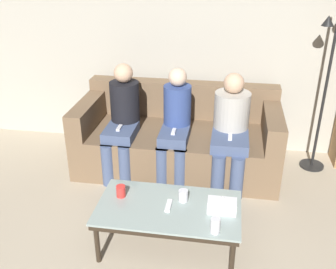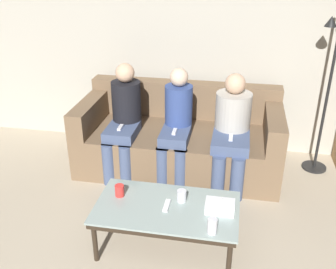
# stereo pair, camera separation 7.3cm
# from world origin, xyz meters

# --- Properties ---
(wall_back) EXTENTS (12.00, 0.06, 2.60)m
(wall_back) POSITION_xyz_m (0.00, 3.82, 1.30)
(wall_back) COLOR #B7B2A3
(wall_back) RESTS_ON ground_plane
(couch) EXTENTS (2.12, 0.99, 0.85)m
(couch) POSITION_xyz_m (0.00, 3.25, 0.32)
(couch) COLOR brown
(couch) RESTS_ON ground_plane
(coffee_table) EXTENTS (1.12, 0.62, 0.39)m
(coffee_table) POSITION_xyz_m (0.11, 1.92, 0.35)
(coffee_table) COLOR #8C9E99
(coffee_table) RESTS_ON ground_plane
(cup_near_left) EXTENTS (0.08, 0.08, 0.10)m
(cup_near_left) POSITION_xyz_m (-0.29, 1.99, 0.44)
(cup_near_left) COLOR red
(cup_near_left) RESTS_ON coffee_table
(cup_near_right) EXTENTS (0.07, 0.07, 0.12)m
(cup_near_right) POSITION_xyz_m (0.48, 1.67, 0.45)
(cup_near_right) COLOR silver
(cup_near_right) RESTS_ON coffee_table
(cup_far_center) EXTENTS (0.08, 0.08, 0.10)m
(cup_far_center) POSITION_xyz_m (0.21, 2.01, 0.44)
(cup_far_center) COLOR silver
(cup_far_center) RESTS_ON coffee_table
(tissue_box) EXTENTS (0.22, 0.12, 0.13)m
(tissue_box) POSITION_xyz_m (0.52, 1.92, 0.44)
(tissue_box) COLOR white
(tissue_box) RESTS_ON coffee_table
(game_remote) EXTENTS (0.04, 0.15, 0.02)m
(game_remote) POSITION_xyz_m (0.11, 1.92, 0.40)
(game_remote) COLOR white
(game_remote) RESTS_ON coffee_table
(standing_lamp) EXTENTS (0.31, 0.26, 1.84)m
(standing_lamp) POSITION_xyz_m (1.50, 3.45, 1.13)
(standing_lamp) COLOR black
(standing_lamp) RESTS_ON ground_plane
(seated_person_left_end) EXTENTS (0.31, 0.63, 1.16)m
(seated_person_left_end) POSITION_xyz_m (-0.55, 3.04, 0.62)
(seated_person_left_end) COLOR #47567A
(seated_person_left_end) RESTS_ON ground_plane
(seated_person_mid_left) EXTENTS (0.31, 0.61, 1.14)m
(seated_person_mid_left) POSITION_xyz_m (0.00, 3.03, 0.60)
(seated_person_mid_left) COLOR #47567A
(seated_person_mid_left) RESTS_ON ground_plane
(seated_person_mid_right) EXTENTS (0.36, 0.70, 1.12)m
(seated_person_mid_right) POSITION_xyz_m (0.55, 3.04, 0.61)
(seated_person_mid_right) COLOR #47567A
(seated_person_mid_right) RESTS_ON ground_plane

